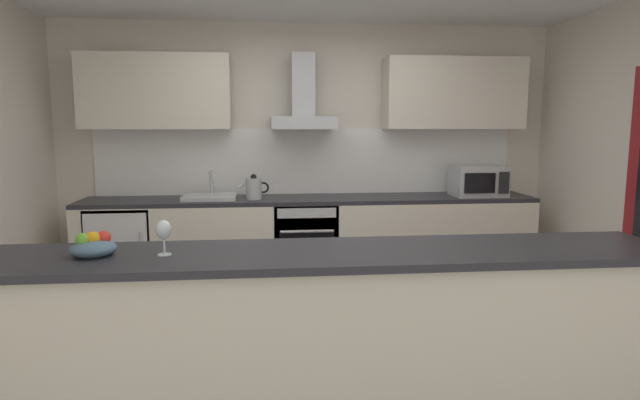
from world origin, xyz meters
The scene contains 14 objects.
ground centered at (0.00, 0.00, -0.01)m, with size 5.96×4.93×0.02m, color gray.
wall_back centered at (0.00, 2.02, 1.30)m, with size 5.96×0.12×2.60m, color silver.
backsplash_tile centered at (0.00, 1.95, 1.23)m, with size 4.21×0.02×0.66m, color white.
counter_back centered at (0.00, 1.64, 0.45)m, with size 4.36×0.60×0.90m.
counter_island centered at (-0.11, -0.80, 0.49)m, with size 3.63×0.64×0.96m.
upper_cabinets centered at (0.00, 1.79, 1.91)m, with size 4.30×0.32×0.70m.
oven centered at (-0.06, 1.62, 0.46)m, with size 0.60×0.62×0.80m.
refrigerator centered at (-1.77, 1.61, 0.43)m, with size 0.58×0.60×0.85m.
microwave centered at (1.66, 1.59, 1.05)m, with size 0.50×0.38×0.30m.
sink centered at (-0.96, 1.63, 0.93)m, with size 0.50×0.40×0.26m.
kettle centered at (-0.55, 1.58, 1.01)m, with size 0.29×0.15×0.24m.
range_hood centered at (-0.06, 1.75, 1.79)m, with size 0.62×0.45×0.72m.
wine_glass centered at (-0.93, -0.82, 1.09)m, with size 0.08×0.08×0.18m.
fruit_bowl centered at (-1.28, -0.78, 1.01)m, with size 0.22×0.22×0.13m.
Camera 1 is at (-0.42, -3.44, 1.61)m, focal length 29.76 mm.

